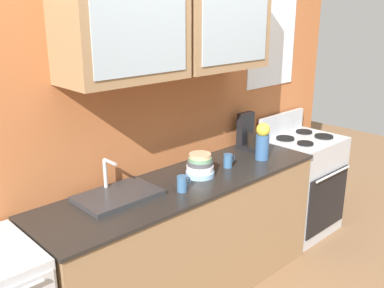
{
  "coord_description": "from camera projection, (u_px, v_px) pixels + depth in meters",
  "views": [
    {
      "loc": [
        -1.83,
        -1.98,
        2.0
      ],
      "look_at": [
        0.05,
        0.0,
        1.13
      ],
      "focal_mm": 41.01,
      "sensor_mm": 36.0,
      "label": 1
    }
  ],
  "objects": [
    {
      "name": "back_wall_unit",
      "position": [
        158.0,
        81.0,
        2.92
      ],
      "size": [
        3.99,
        0.47,
        2.71
      ],
      "color": "#B76638",
      "rests_on": "ground_plane"
    },
    {
      "name": "counter",
      "position": [
        187.0,
        240.0,
        3.05
      ],
      "size": [
        2.14,
        0.6,
        0.89
      ],
      "color": "#93704C",
      "rests_on": "ground_plane"
    },
    {
      "name": "stove_range",
      "position": [
        301.0,
        184.0,
        3.97
      ],
      "size": [
        0.65,
        0.58,
        1.07
      ],
      "color": "silver",
      "rests_on": "ground_plane"
    },
    {
      "name": "sink_faucet",
      "position": [
        118.0,
        195.0,
        2.65
      ],
      "size": [
        0.49,
        0.32,
        0.22
      ],
      "color": "#2D2D30",
      "rests_on": "counter"
    },
    {
      "name": "bowl_stack",
      "position": [
        200.0,
        166.0,
        2.97
      ],
      "size": [
        0.2,
        0.2,
        0.16
      ],
      "color": "#8CB7E0",
      "rests_on": "counter"
    },
    {
      "name": "vase",
      "position": [
        262.0,
        141.0,
        3.28
      ],
      "size": [
        0.1,
        0.1,
        0.28
      ],
      "color": "#33598C",
      "rests_on": "counter"
    },
    {
      "name": "cup_near_sink",
      "position": [
        182.0,
        184.0,
        2.74
      ],
      "size": [
        0.1,
        0.07,
        0.1
      ],
      "color": "#38608C",
      "rests_on": "counter"
    },
    {
      "name": "cup_near_bowls",
      "position": [
        228.0,
        161.0,
        3.14
      ],
      "size": [
        0.1,
        0.06,
        0.1
      ],
      "color": "#38608C",
      "rests_on": "counter"
    },
    {
      "name": "coffee_maker",
      "position": [
        249.0,
        135.0,
        3.55
      ],
      "size": [
        0.17,
        0.2,
        0.29
      ],
      "color": "black",
      "rests_on": "counter"
    }
  ]
}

